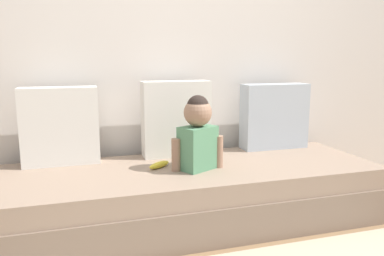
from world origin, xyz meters
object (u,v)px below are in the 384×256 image
Objects in this scene: toddler at (198,132)px; banana at (159,165)px; throw_pillow_left at (60,126)px; throw_pillow_right at (274,116)px; couch at (189,194)px; throw_pillow_center at (176,119)px.

banana is (-0.22, 0.09, -0.21)m from toddler.
banana is at bearing -25.82° from throw_pillow_left.
throw_pillow_left is 1.08× the size of toddler.
throw_pillow_right reaches higher than banana.
throw_pillow_left is 1.54m from throw_pillow_right.
throw_pillow_center is (0.00, 0.32, 0.44)m from couch.
toddler is at bearing -152.85° from throw_pillow_right.
couch is at bearing -10.86° from banana.
throw_pillow_right is (0.77, 0.00, -0.02)m from throw_pillow_center.
toddler is 0.32m from banana.
throw_pillow_left is 0.69m from banana.
banana is at bearing 157.79° from toddler.
banana is at bearing 169.14° from couch.
throw_pillow_right is (1.54, 0.00, -0.01)m from throw_pillow_left.
throw_pillow_left is at bearing 180.00° from throw_pillow_right.
throw_pillow_left is (-0.77, 0.32, 0.43)m from couch.
throw_pillow_center is 0.42m from banana.
throw_pillow_center is 1.14× the size of toddler.
toddler reaches higher than banana.
banana is (-0.95, -0.28, -0.22)m from throw_pillow_right.
throw_pillow_center is at bearing 56.88° from banana.
throw_pillow_left is at bearing 155.15° from toddler.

